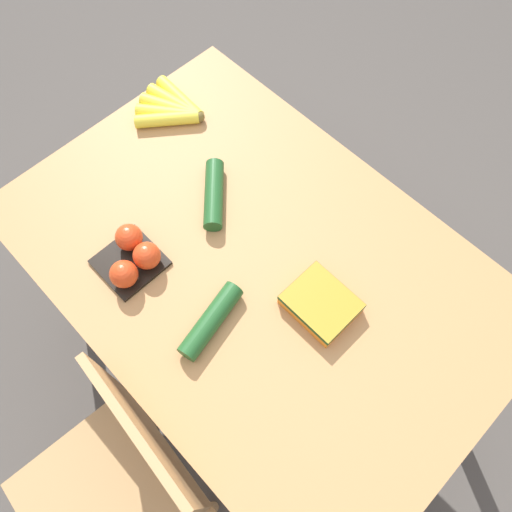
% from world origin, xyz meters
% --- Properties ---
extents(ground_plane, '(12.00, 12.00, 0.00)m').
position_xyz_m(ground_plane, '(0.00, 0.00, 0.00)').
color(ground_plane, '#4C4742').
extents(dining_table, '(1.29, 0.87, 0.76)m').
position_xyz_m(dining_table, '(0.00, 0.00, 0.65)').
color(dining_table, '#B27F4C').
rests_on(dining_table, ground_plane).
extents(chair, '(0.45, 0.43, 0.88)m').
position_xyz_m(chair, '(-0.12, 0.60, 0.47)').
color(chair, tan).
rests_on(chair, ground_plane).
extents(banana_bunch, '(0.20, 0.19, 0.04)m').
position_xyz_m(banana_bunch, '(0.52, -0.16, 0.78)').
color(banana_bunch, brown).
rests_on(banana_bunch, dining_table).
extents(tomato_pack, '(0.15, 0.15, 0.08)m').
position_xyz_m(tomato_pack, '(0.21, 0.22, 0.80)').
color(tomato_pack, black).
rests_on(tomato_pack, dining_table).
extents(carrot_bag, '(0.16, 0.14, 0.04)m').
position_xyz_m(carrot_bag, '(-0.20, -0.03, 0.78)').
color(carrot_bag, orange).
rests_on(carrot_bag, dining_table).
extents(cucumber_near, '(0.18, 0.18, 0.05)m').
position_xyz_m(cucumber_near, '(0.21, -0.05, 0.78)').
color(cucumber_near, '#1E5123').
rests_on(cucumber_near, dining_table).
extents(cucumber_far, '(0.09, 0.21, 0.05)m').
position_xyz_m(cucumber_far, '(-0.05, 0.19, 0.78)').
color(cucumber_far, '#1E5123').
rests_on(cucumber_far, dining_table).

